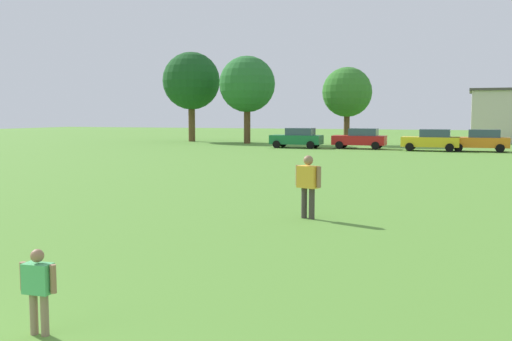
{
  "coord_description": "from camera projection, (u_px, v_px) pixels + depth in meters",
  "views": [
    {
      "loc": [
        6.76,
        -3.33,
        2.81
      ],
      "look_at": [
        2.2,
        9.31,
        1.53
      ],
      "focal_mm": 41.47,
      "sensor_mm": 36.0,
      "label": 1
    }
  ],
  "objects": [
    {
      "name": "parked_car_red_1",
      "position": [
        360.0,
        138.0,
        48.54
      ],
      "size": [
        4.3,
        2.02,
        1.68
      ],
      "rotation": [
        0.0,
        0.0,
        3.14
      ],
      "color": "red",
      "rests_on": "ground"
    },
    {
      "name": "tree_far_left",
      "position": [
        191.0,
        81.0,
        61.24
      ],
      "size": [
        5.94,
        5.94,
        9.26
      ],
      "color": "brown",
      "rests_on": "ground"
    },
    {
      "name": "parked_car_yellow_2",
      "position": [
        431.0,
        140.0,
        45.65
      ],
      "size": [
        4.3,
        2.02,
        1.68
      ],
      "rotation": [
        0.0,
        0.0,
        3.14
      ],
      "color": "yellow",
      "rests_on": "ground"
    },
    {
      "name": "tree_far_right",
      "position": [
        347.0,
        92.0,
        54.87
      ],
      "size": [
        4.62,
        4.62,
        7.2
      ],
      "color": "brown",
      "rests_on": "ground"
    },
    {
      "name": "ground_plane",
      "position": [
        343.0,
        164.0,
        33.76
      ],
      "size": [
        160.0,
        160.0,
        0.0
      ],
      "primitive_type": "plane",
      "color": "#568C33"
    },
    {
      "name": "parked_car_orange_3",
      "position": [
        480.0,
        140.0,
        44.82
      ],
      "size": [
        4.3,
        2.02,
        1.68
      ],
      "rotation": [
        0.0,
        0.0,
        3.14
      ],
      "color": "orange",
      "rests_on": "ground"
    },
    {
      "name": "tree_center",
      "position": [
        247.0,
        84.0,
        56.95
      ],
      "size": [
        5.42,
        5.42,
        8.44
      ],
      "color": "brown",
      "rests_on": "ground"
    },
    {
      "name": "parked_car_green_0",
      "position": [
        297.0,
        138.0,
        49.73
      ],
      "size": [
        4.3,
        2.02,
        1.68
      ],
      "rotation": [
        0.0,
        0.0,
        3.14
      ],
      "color": "#196B38",
      "rests_on": "ground"
    },
    {
      "name": "adult_bystander",
      "position": [
        308.0,
        181.0,
        15.9
      ],
      "size": [
        0.77,
        0.49,
        1.72
      ],
      "rotation": [
        0.0,
        0.0,
        5.92
      ],
      "color": "#3F3833",
      "rests_on": "ground"
    },
    {
      "name": "child_kite_flyer",
      "position": [
        38.0,
        284.0,
        7.49
      ],
      "size": [
        0.53,
        0.22,
        1.12
      ],
      "rotation": [
        0.0,
        0.0,
        0.04
      ],
      "color": "#8C7259",
      "rests_on": "ground"
    }
  ]
}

